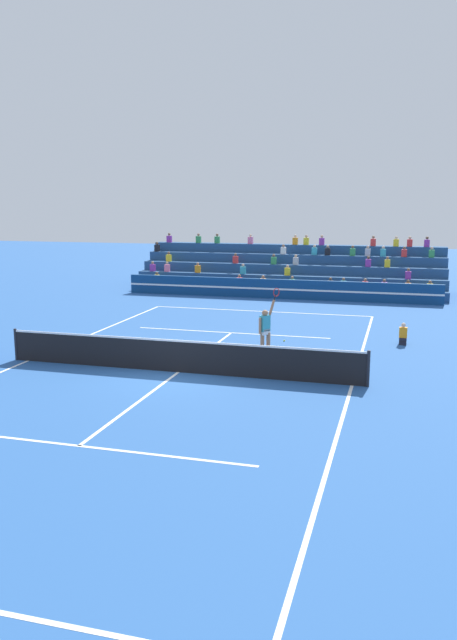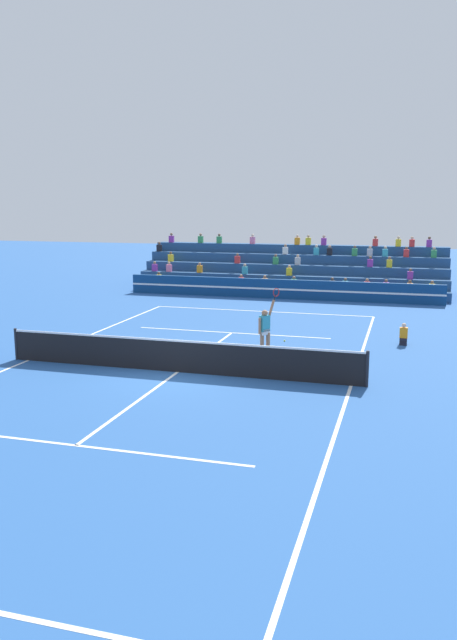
# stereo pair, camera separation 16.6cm
# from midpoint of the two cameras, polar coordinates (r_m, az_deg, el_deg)

# --- Properties ---
(ground_plane) EXTENTS (120.00, 120.00, 0.00)m
(ground_plane) POSITION_cam_midpoint_polar(r_m,az_deg,el_deg) (20.16, -4.84, -4.78)
(ground_plane) COLOR #285699
(court_lines) EXTENTS (11.10, 23.90, 0.01)m
(court_lines) POSITION_cam_midpoint_polar(r_m,az_deg,el_deg) (20.16, -4.84, -4.77)
(court_lines) COLOR white
(court_lines) RESTS_ON ground
(tennis_net) EXTENTS (12.00, 0.10, 1.10)m
(tennis_net) POSITION_cam_midpoint_polar(r_m,az_deg,el_deg) (20.02, -4.87, -3.28)
(tennis_net) COLOR black
(tennis_net) RESTS_ON ground
(sponsor_banner_wall) EXTENTS (18.00, 0.26, 1.10)m
(sponsor_banner_wall) POSITION_cam_midpoint_polar(r_m,az_deg,el_deg) (35.54, 4.39, 2.85)
(sponsor_banner_wall) COLOR navy
(sponsor_banner_wall) RESTS_ON ground
(bleacher_stand) EXTENTS (18.64, 4.75, 3.38)m
(bleacher_stand) POSITION_cam_midpoint_polar(r_m,az_deg,el_deg) (39.19, 5.51, 4.25)
(bleacher_stand) COLOR navy
(bleacher_stand) RESTS_ON ground
(ball_kid_courtside) EXTENTS (0.30, 0.36, 0.84)m
(ball_kid_courtside) POSITION_cam_midpoint_polar(r_m,az_deg,el_deg) (24.80, 15.48, -1.42)
(ball_kid_courtside) COLOR black
(ball_kid_courtside) RESTS_ON ground
(tennis_player) EXTENTS (0.66, 0.91, 2.47)m
(tennis_player) POSITION_cam_midpoint_polar(r_m,az_deg,el_deg) (21.73, 3.17, -0.95)
(tennis_player) COLOR #9E7051
(tennis_player) RESTS_ON ground
(tennis_ball) EXTENTS (0.07, 0.07, 0.07)m
(tennis_ball) POSITION_cam_midpoint_polar(r_m,az_deg,el_deg) (24.56, 4.92, -1.89)
(tennis_ball) COLOR #C6DB33
(tennis_ball) RESTS_ON ground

